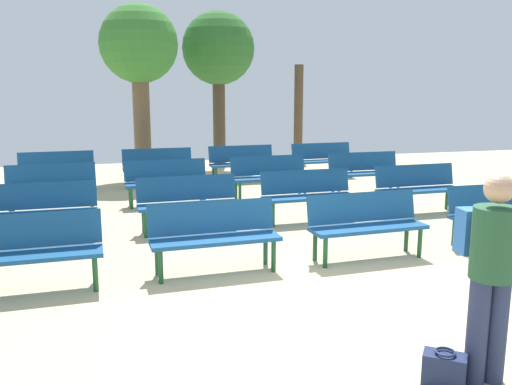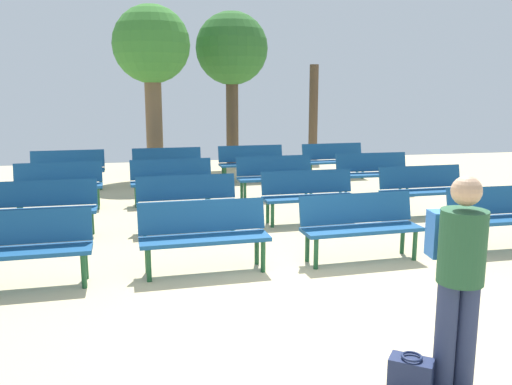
% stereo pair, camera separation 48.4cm
% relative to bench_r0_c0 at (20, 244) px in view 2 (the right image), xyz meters
% --- Properties ---
extents(ground_plane, '(24.00, 24.00, 0.00)m').
position_rel_bench_r0_c0_xyz_m(ground_plane, '(3.24, -1.43, -0.50)').
color(ground_plane, '#CCB789').
extents(bench_r0_c0, '(1.62, 0.54, 0.87)m').
position_rel_bench_r0_c0_xyz_m(bench_r0_c0, '(0.00, 0.00, 0.00)').
color(bench_r0_c0, navy).
rests_on(bench_r0_c0, ground_plane).
extents(bench_r0_c1, '(1.62, 0.55, 0.87)m').
position_rel_bench_r0_c0_xyz_m(bench_r0_c1, '(2.13, 0.12, 0.00)').
color(bench_r0_c1, navy).
rests_on(bench_r0_c1, ground_plane).
extents(bench_r0_c2, '(1.62, 0.57, 0.87)m').
position_rel_bench_r0_c0_xyz_m(bench_r0_c2, '(4.21, 0.16, 0.00)').
color(bench_r0_c2, navy).
rests_on(bench_r0_c2, ground_plane).
extents(bench_r0_c3, '(1.60, 0.49, 0.87)m').
position_rel_bench_r0_c0_xyz_m(bench_r0_c3, '(6.41, 0.25, 0.00)').
color(bench_r0_c3, navy).
rests_on(bench_r0_c3, ground_plane).
extents(bench_r1_c0, '(1.61, 0.50, 0.87)m').
position_rel_bench_r0_c0_xyz_m(bench_r1_c0, '(-0.11, 2.11, 0.00)').
color(bench_r1_c0, navy).
rests_on(bench_r1_c0, ground_plane).
extents(bench_r1_c1, '(1.62, 0.53, 0.87)m').
position_rel_bench_r0_c0_xyz_m(bench_r1_c1, '(2.08, 2.17, 0.00)').
color(bench_r1_c1, navy).
rests_on(bench_r1_c1, ground_plane).
extents(bench_r1_c2, '(1.61, 0.52, 0.87)m').
position_rel_bench_r0_c0_xyz_m(bench_r1_c2, '(4.16, 2.28, 0.00)').
color(bench_r1_c2, navy).
rests_on(bench_r1_c2, ground_plane).
extents(bench_r1_c3, '(1.61, 0.53, 0.87)m').
position_rel_bench_r0_c0_xyz_m(bench_r1_c3, '(6.34, 2.38, 0.00)').
color(bench_r1_c3, navy).
rests_on(bench_r1_c3, ground_plane).
extents(bench_r2_c0, '(1.62, 0.57, 0.87)m').
position_rel_bench_r0_c0_xyz_m(bench_r2_c0, '(-0.17, 4.21, 0.00)').
color(bench_r2_c0, navy).
rests_on(bench_r2_c0, ground_plane).
extents(bench_r2_c1, '(1.62, 0.54, 0.87)m').
position_rel_bench_r0_c0_xyz_m(bench_r2_c1, '(1.95, 4.27, 0.00)').
color(bench_r2_c1, navy).
rests_on(bench_r2_c1, ground_plane).
extents(bench_r2_c2, '(1.61, 0.52, 0.87)m').
position_rel_bench_r0_c0_xyz_m(bench_r2_c2, '(4.08, 4.34, 0.00)').
color(bench_r2_c2, navy).
rests_on(bench_r2_c2, ground_plane).
extents(bench_r2_c3, '(1.60, 0.49, 0.87)m').
position_rel_bench_r0_c0_xyz_m(bench_r2_c3, '(6.26, 4.41, 0.00)').
color(bench_r2_c3, navy).
rests_on(bench_r2_c3, ground_plane).
extents(bench_r3_c0, '(1.62, 0.54, 0.87)m').
position_rel_bench_r0_c0_xyz_m(bench_r3_c0, '(-0.27, 6.28, 0.00)').
color(bench_r3_c0, navy).
rests_on(bench_r3_c0, ground_plane).
extents(bench_r3_c1, '(1.61, 0.51, 0.87)m').
position_rel_bench_r0_c0_xyz_m(bench_r3_c1, '(1.95, 6.34, 0.00)').
color(bench_r3_c1, navy).
rests_on(bench_r3_c1, ground_plane).
extents(bench_r3_c2, '(1.61, 0.53, 0.87)m').
position_rel_bench_r0_c0_xyz_m(bench_r3_c2, '(4.00, 6.46, 0.00)').
color(bench_r3_c2, navy).
rests_on(bench_r3_c2, ground_plane).
extents(bench_r3_c3, '(1.62, 0.57, 0.87)m').
position_rel_bench_r0_c0_xyz_m(bench_r3_c3, '(6.13, 6.52, 0.00)').
color(bench_r3_c3, navy).
rests_on(bench_r3_c3, ground_plane).
extents(tree_0, '(2.04, 2.04, 4.38)m').
position_rel_bench_r0_c0_xyz_m(tree_0, '(3.96, 9.14, 2.78)').
color(tree_0, '#4C3A28').
rests_on(tree_0, ground_plane).
extents(tree_1, '(0.28, 0.28, 2.98)m').
position_rel_bench_r0_c0_xyz_m(tree_1, '(6.74, 10.21, 0.99)').
color(tree_1, '#4C3A28').
rests_on(tree_1, ground_plane).
extents(tree_2, '(1.96, 1.96, 4.32)m').
position_rel_bench_r0_c0_xyz_m(tree_2, '(1.71, 7.93, 2.72)').
color(tree_2, brown).
rests_on(tree_2, ground_plane).
extents(visitor_with_backpack, '(0.38, 0.55, 1.65)m').
position_rel_bench_r0_c0_xyz_m(visitor_with_backpack, '(3.70, -2.94, 0.43)').
color(visitor_with_backpack, navy).
rests_on(visitor_with_backpack, ground_plane).
extents(handbag, '(0.36, 0.34, 0.29)m').
position_rel_bench_r0_c0_xyz_m(handbag, '(3.36, -2.95, -0.37)').
color(handbag, '#192347').
rests_on(handbag, ground_plane).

